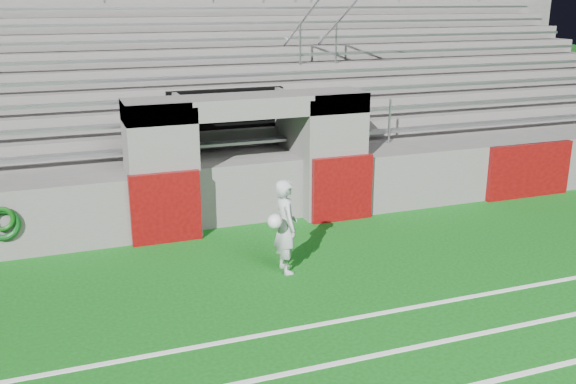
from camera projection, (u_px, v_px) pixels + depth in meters
name	position (u px, v px, depth m)	size (l,w,h in m)	color
ground	(316.00, 292.00, 10.04)	(90.00, 90.00, 0.00)	#0D4F11
stadium_structure	(200.00, 114.00, 16.76)	(26.00, 8.48, 5.42)	#5D5B58
goalkeeper_with_ball	(285.00, 226.00, 10.56)	(0.61, 0.72, 1.60)	#A8AEB2
hose_coil	(2.00, 223.00, 10.95)	(0.60, 0.15, 0.64)	#0D4415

